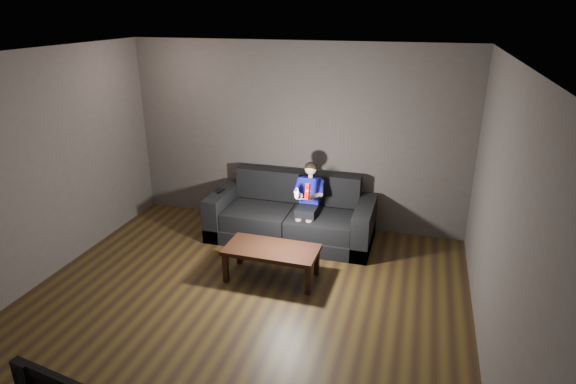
% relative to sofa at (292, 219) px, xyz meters
% --- Properties ---
extents(floor, '(5.00, 5.00, 0.00)m').
position_rel_sofa_xyz_m(floor, '(-0.09, -1.93, -0.29)').
color(floor, black).
rests_on(floor, ground).
extents(back_wall, '(5.00, 0.04, 2.70)m').
position_rel_sofa_xyz_m(back_wall, '(-0.09, 0.57, 1.06)').
color(back_wall, '#3E3937').
rests_on(back_wall, ground).
extents(front_wall, '(5.00, 0.04, 2.70)m').
position_rel_sofa_xyz_m(front_wall, '(-0.09, -4.43, 1.06)').
color(front_wall, '#3E3937').
rests_on(front_wall, ground).
extents(left_wall, '(0.04, 5.00, 2.70)m').
position_rel_sofa_xyz_m(left_wall, '(-2.59, -1.93, 1.06)').
color(left_wall, '#3E3937').
rests_on(left_wall, ground).
extents(right_wall, '(0.04, 5.00, 2.70)m').
position_rel_sofa_xyz_m(right_wall, '(2.41, -1.93, 1.06)').
color(right_wall, '#3E3937').
rests_on(right_wall, ground).
extents(ceiling, '(5.00, 5.00, 0.02)m').
position_rel_sofa_xyz_m(ceiling, '(-0.09, -1.93, 2.41)').
color(ceiling, beige).
rests_on(ceiling, back_wall).
extents(sofa, '(2.31, 1.00, 0.89)m').
position_rel_sofa_xyz_m(sofa, '(0.00, 0.00, 0.00)').
color(sofa, black).
rests_on(sofa, floor).
extents(child, '(0.41, 0.50, 1.00)m').
position_rel_sofa_xyz_m(child, '(0.26, -0.07, 0.42)').
color(child, black).
rests_on(child, sofa).
extents(wii_remote_red, '(0.07, 0.09, 0.21)m').
position_rel_sofa_xyz_m(wii_remote_red, '(0.34, -0.46, 0.63)').
color(wii_remote_red, '#E40802').
rests_on(wii_remote_red, child).
extents(nunchuk_white, '(0.08, 0.11, 0.16)m').
position_rel_sofa_xyz_m(nunchuk_white, '(0.19, -0.46, 0.58)').
color(nunchuk_white, white).
rests_on(nunchuk_white, child).
extents(wii_remote_black, '(0.05, 0.17, 0.03)m').
position_rel_sofa_xyz_m(wii_remote_black, '(-1.04, -0.09, 0.35)').
color(wii_remote_black, black).
rests_on(wii_remote_black, sofa).
extents(coffee_table, '(1.13, 0.58, 0.41)m').
position_rel_sofa_xyz_m(coffee_table, '(0.07, -1.14, 0.06)').
color(coffee_table, black).
rests_on(coffee_table, floor).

